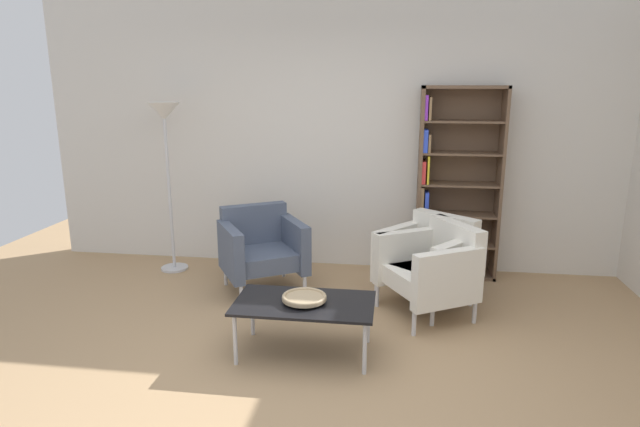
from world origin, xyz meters
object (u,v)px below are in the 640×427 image
bookshelf_tall (453,185)px  coffee_table_low (304,306)px  armchair_by_bookshelf (261,247)px  armchair_near_window (433,267)px  floor_lamp_torchiere (165,132)px  decorative_bowl (304,297)px  armchair_spare_guest (429,259)px

bookshelf_tall → coffee_table_low: size_ratio=1.90×
bookshelf_tall → armchair_by_bookshelf: 1.99m
armchair_by_bookshelf → armchair_near_window: same height
armchair_near_window → floor_lamp_torchiere: 2.92m
bookshelf_tall → coffee_table_low: bearing=-122.9°
decorative_bowl → floor_lamp_torchiere: size_ratio=0.18×
bookshelf_tall → armchair_spare_guest: bookshelf_tall is taller
floor_lamp_torchiere → decorative_bowl: bearing=-43.4°
armchair_spare_guest → floor_lamp_torchiere: bearing=-152.8°
coffee_table_low → floor_lamp_torchiere: (-1.67, 1.58, 1.08)m
armchair_spare_guest → floor_lamp_torchiere: size_ratio=0.55×
armchair_by_bookshelf → armchair_near_window: (1.57, -0.35, 0.00)m
coffee_table_low → decorative_bowl: (0.00, 0.00, 0.07)m
coffee_table_low → armchair_by_bookshelf: armchair_by_bookshelf is taller
armchair_by_bookshelf → armchair_spare_guest: bearing=-36.2°
armchair_by_bookshelf → armchair_spare_guest: 1.56m
decorative_bowl → armchair_by_bookshelf: (-0.61, 1.18, -0.02)m
decorative_bowl → armchair_near_window: bearing=41.0°
armchair_spare_guest → bookshelf_tall: bearing=111.1°
armchair_by_bookshelf → armchair_near_window: size_ratio=1.00×
armchair_near_window → floor_lamp_torchiere: size_ratio=0.54×
bookshelf_tall → decorative_bowl: 2.25m
decorative_bowl → armchair_near_window: size_ratio=0.34×
coffee_table_low → armchair_by_bookshelf: bearing=117.5°
bookshelf_tall → armchair_spare_guest: bearing=-107.6°
armchair_near_window → floor_lamp_torchiere: (-2.62, 0.75, 1.03)m
decorative_bowl → armchair_by_bookshelf: 1.33m
armchair_spare_guest → decorative_bowl: bearing=-93.1°
coffee_table_low → decorative_bowl: 0.07m
bookshelf_tall → armchair_spare_guest: (-0.25, -0.79, -0.52)m
floor_lamp_torchiere → coffee_table_low: bearing=-43.4°
coffee_table_low → decorative_bowl: size_ratio=3.12×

